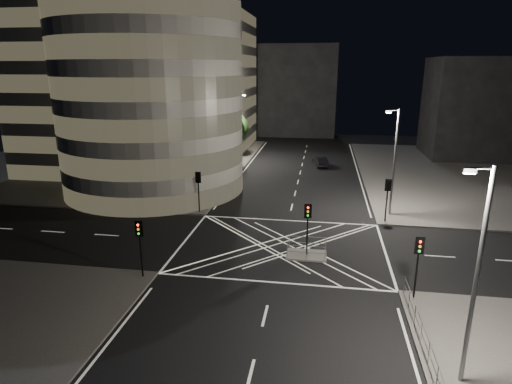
% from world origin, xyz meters
% --- Properties ---
extents(ground, '(120.00, 120.00, 0.00)m').
position_xyz_m(ground, '(0.00, 0.00, 0.00)').
color(ground, black).
rests_on(ground, ground).
extents(sidewalk_far_left, '(42.00, 42.00, 0.15)m').
position_xyz_m(sidewalk_far_left, '(-29.00, 27.00, 0.07)').
color(sidewalk_far_left, '#4F4C4A').
rests_on(sidewalk_far_left, ground).
extents(central_island, '(3.00, 2.00, 0.15)m').
position_xyz_m(central_island, '(2.00, -1.50, 0.07)').
color(central_island, slate).
rests_on(central_island, ground).
extents(office_tower_curved, '(30.00, 29.00, 27.20)m').
position_xyz_m(office_tower_curved, '(-20.74, 18.74, 12.65)').
color(office_tower_curved, '#9B9892').
rests_on(office_tower_curved, sidewalk_far_left).
extents(office_block_rear, '(24.00, 16.00, 22.00)m').
position_xyz_m(office_block_rear, '(-22.00, 42.00, 11.15)').
color(office_block_rear, '#9B9892').
rests_on(office_block_rear, sidewalk_far_left).
extents(building_right_far, '(14.00, 12.00, 15.00)m').
position_xyz_m(building_right_far, '(26.00, 40.00, 7.65)').
color(building_right_far, black).
rests_on(building_right_far, sidewalk_far_right).
extents(building_far_end, '(18.00, 8.00, 18.00)m').
position_xyz_m(building_far_end, '(-4.00, 58.00, 9.00)').
color(building_far_end, black).
rests_on(building_far_end, ground).
extents(tree_a, '(4.05, 4.05, 6.46)m').
position_xyz_m(tree_a, '(-10.50, 9.00, 4.27)').
color(tree_a, black).
rests_on(tree_a, sidewalk_far_left).
extents(tree_b, '(4.10, 4.10, 6.58)m').
position_xyz_m(tree_b, '(-10.50, 15.00, 4.36)').
color(tree_b, black).
rests_on(tree_b, sidewalk_far_left).
extents(tree_c, '(3.87, 3.87, 7.13)m').
position_xyz_m(tree_c, '(-10.50, 21.00, 5.04)').
color(tree_c, black).
rests_on(tree_c, sidewalk_far_left).
extents(tree_d, '(4.97, 4.97, 7.92)m').
position_xyz_m(tree_d, '(-10.50, 27.00, 5.20)').
color(tree_d, black).
rests_on(tree_d, sidewalk_far_left).
extents(tree_e, '(3.89, 3.89, 6.82)m').
position_xyz_m(tree_e, '(-10.50, 33.00, 4.72)').
color(tree_e, black).
rests_on(tree_e, sidewalk_far_left).
extents(traffic_signal_fl, '(0.55, 0.22, 4.00)m').
position_xyz_m(traffic_signal_fl, '(-8.80, 6.80, 2.91)').
color(traffic_signal_fl, black).
rests_on(traffic_signal_fl, sidewalk_far_left).
extents(traffic_signal_nl, '(0.55, 0.22, 4.00)m').
position_xyz_m(traffic_signal_nl, '(-8.80, -6.80, 2.91)').
color(traffic_signal_nl, black).
rests_on(traffic_signal_nl, sidewalk_near_left).
extents(traffic_signal_fr, '(0.55, 0.22, 4.00)m').
position_xyz_m(traffic_signal_fr, '(8.80, 6.80, 2.91)').
color(traffic_signal_fr, black).
rests_on(traffic_signal_fr, sidewalk_far_right).
extents(traffic_signal_nr, '(0.55, 0.22, 4.00)m').
position_xyz_m(traffic_signal_nr, '(8.80, -6.80, 2.91)').
color(traffic_signal_nr, black).
rests_on(traffic_signal_nr, sidewalk_near_right).
extents(traffic_signal_island, '(0.55, 0.22, 4.00)m').
position_xyz_m(traffic_signal_island, '(2.00, -1.50, 2.91)').
color(traffic_signal_island, black).
rests_on(traffic_signal_island, central_island).
extents(street_lamp_left_near, '(1.25, 0.25, 10.00)m').
position_xyz_m(street_lamp_left_near, '(-9.44, 12.00, 5.54)').
color(street_lamp_left_near, slate).
rests_on(street_lamp_left_near, sidewalk_far_left).
extents(street_lamp_left_far, '(1.25, 0.25, 10.00)m').
position_xyz_m(street_lamp_left_far, '(-9.44, 30.00, 5.54)').
color(street_lamp_left_far, slate).
rests_on(street_lamp_left_far, sidewalk_far_left).
extents(street_lamp_right_far, '(1.25, 0.25, 10.00)m').
position_xyz_m(street_lamp_right_far, '(9.44, 9.00, 5.54)').
color(street_lamp_right_far, slate).
rests_on(street_lamp_right_far, sidewalk_far_right).
extents(street_lamp_right_near, '(1.25, 0.25, 10.00)m').
position_xyz_m(street_lamp_right_near, '(9.44, -14.00, 5.54)').
color(street_lamp_right_near, slate).
rests_on(street_lamp_right_near, sidewalk_near_right).
extents(railing_near_right, '(0.06, 11.70, 1.10)m').
position_xyz_m(railing_near_right, '(8.30, -12.15, 0.70)').
color(railing_near_right, slate).
rests_on(railing_near_right, sidewalk_near_right).
extents(railing_island_south, '(2.80, 0.06, 1.10)m').
position_xyz_m(railing_island_south, '(2.00, -2.40, 0.70)').
color(railing_island_south, slate).
rests_on(railing_island_south, central_island).
extents(railing_island_north, '(2.80, 0.06, 1.10)m').
position_xyz_m(railing_island_north, '(2.00, -0.60, 0.70)').
color(railing_island_north, slate).
rests_on(railing_island_north, central_island).
extents(sedan, '(2.48, 4.46, 1.39)m').
position_xyz_m(sedan, '(2.59, 29.20, 0.70)').
color(sedan, black).
rests_on(sedan, ground).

